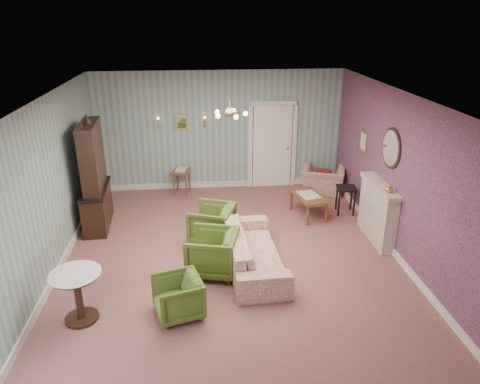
{
  "coord_description": "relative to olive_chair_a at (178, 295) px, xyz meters",
  "views": [
    {
      "loc": [
        -0.52,
        -7.07,
        4.17
      ],
      "look_at": [
        0.2,
        0.4,
        1.1
      ],
      "focal_mm": 33.26,
      "sensor_mm": 36.0,
      "label": 1
    }
  ],
  "objects": [
    {
      "name": "floor",
      "position": [
        0.9,
        1.6,
        -0.34
      ],
      "size": [
        7.0,
        7.0,
        0.0
      ],
      "primitive_type": "plane",
      "color": "#955B57",
      "rests_on": "ground"
    },
    {
      "name": "ceiling",
      "position": [
        0.9,
        1.6,
        2.56
      ],
      "size": [
        7.0,
        7.0,
        0.0
      ],
      "primitive_type": "plane",
      "rotation": [
        3.14,
        0.0,
        0.0
      ],
      "color": "white",
      "rests_on": "ground"
    },
    {
      "name": "wall_back",
      "position": [
        0.9,
        5.1,
        1.11
      ],
      "size": [
        6.0,
        0.0,
        6.0
      ],
      "primitive_type": "plane",
      "rotation": [
        1.57,
        0.0,
        0.0
      ],
      "color": "gray",
      "rests_on": "ground"
    },
    {
      "name": "wall_front",
      "position": [
        0.9,
        -1.9,
        1.11
      ],
      "size": [
        6.0,
        0.0,
        6.0
      ],
      "primitive_type": "plane",
      "rotation": [
        -1.57,
        0.0,
        0.0
      ],
      "color": "gray",
      "rests_on": "ground"
    },
    {
      "name": "wall_left",
      "position": [
        -2.1,
        1.6,
        1.11
      ],
      "size": [
        0.0,
        7.0,
        7.0
      ],
      "primitive_type": "plane",
      "rotation": [
        1.57,
        0.0,
        1.57
      ],
      "color": "gray",
      "rests_on": "ground"
    },
    {
      "name": "wall_right",
      "position": [
        3.9,
        1.6,
        1.11
      ],
      "size": [
        0.0,
        7.0,
        7.0
      ],
      "primitive_type": "plane",
      "rotation": [
        1.57,
        0.0,
        -1.57
      ],
      "color": "gray",
      "rests_on": "ground"
    },
    {
      "name": "wall_right_floral",
      "position": [
        3.89,
        1.6,
        1.11
      ],
      "size": [
        0.0,
        7.0,
        7.0
      ],
      "primitive_type": "plane",
      "rotation": [
        1.57,
        0.0,
        -1.57
      ],
      "color": "#BE5F73",
      "rests_on": "ground"
    },
    {
      "name": "door",
      "position": [
        2.2,
        5.06,
        0.74
      ],
      "size": [
        1.12,
        0.12,
        2.16
      ],
      "primitive_type": null,
      "color": "white",
      "rests_on": "floor"
    },
    {
      "name": "olive_chair_a",
      "position": [
        0.0,
        0.0,
        0.0
      ],
      "size": [
        0.77,
        0.8,
        0.67
      ],
      "primitive_type": "imported",
      "rotation": [
        0.0,
        0.0,
        -1.29
      ],
      "color": "#516C26",
      "rests_on": "floor"
    },
    {
      "name": "olive_chair_b",
      "position": [
        0.55,
        1.11,
        0.08
      ],
      "size": [
        0.93,
        0.96,
        0.83
      ],
      "primitive_type": "imported",
      "rotation": [
        0.0,
        0.0,
        -1.82
      ],
      "color": "#516C26",
      "rests_on": "floor"
    },
    {
      "name": "olive_chair_c",
      "position": [
        0.58,
        2.25,
        0.07
      ],
      "size": [
        0.95,
        0.98,
        0.81
      ],
      "primitive_type": "imported",
      "rotation": [
        0.0,
        0.0,
        -1.91
      ],
      "color": "#516C26",
      "rests_on": "floor"
    },
    {
      "name": "sofa_chintz",
      "position": [
        1.27,
        1.22,
        0.1
      ],
      "size": [
        0.75,
        2.27,
        0.88
      ],
      "primitive_type": "imported",
      "rotation": [
        0.0,
        0.0,
        1.61
      ],
      "color": "#A84644",
      "rests_on": "floor"
    },
    {
      "name": "wingback_chair",
      "position": [
        3.4,
        4.48,
        0.09
      ],
      "size": [
        1.14,
        0.92,
        0.86
      ],
      "primitive_type": "imported",
      "rotation": [
        0.0,
        0.0,
        2.81
      ],
      "color": "#A84644",
      "rests_on": "floor"
    },
    {
      "name": "dresser",
      "position": [
        -1.75,
        3.15,
        0.81
      ],
      "size": [
        0.57,
        1.41,
        2.3
      ],
      "primitive_type": null,
      "rotation": [
        0.0,
        0.0,
        0.07
      ],
      "color": "black",
      "rests_on": "floor"
    },
    {
      "name": "fireplace",
      "position": [
        3.76,
        2.0,
        0.24
      ],
      "size": [
        0.3,
        1.4,
        1.16
      ],
      "primitive_type": null,
      "color": "beige",
      "rests_on": "floor"
    },
    {
      "name": "mantel_vase",
      "position": [
        3.74,
        1.6,
        0.9
      ],
      "size": [
        0.15,
        0.15,
        0.15
      ],
      "primitive_type": "imported",
      "color": "gold",
      "rests_on": "fireplace"
    },
    {
      "name": "oval_mirror",
      "position": [
        3.86,
        2.0,
        1.51
      ],
      "size": [
        0.04,
        0.76,
        0.84
      ],
      "primitive_type": null,
      "color": "white",
      "rests_on": "wall_right"
    },
    {
      "name": "framed_print",
      "position": [
        3.87,
        3.35,
        1.26
      ],
      "size": [
        0.04,
        0.34,
        0.42
      ],
      "primitive_type": null,
      "color": "gold",
      "rests_on": "wall_right"
    },
    {
      "name": "coffee_table",
      "position": [
        2.71,
        3.16,
        -0.09
      ],
      "size": [
        0.75,
        1.08,
        0.5
      ],
      "primitive_type": null,
      "rotation": [
        0.0,
        0.0,
        0.23
      ],
      "color": "brown",
      "rests_on": "floor"
    },
    {
      "name": "side_table_black",
      "position": [
        3.55,
        3.24,
        -0.03
      ],
      "size": [
        0.46,
        0.46,
        0.61
      ],
      "primitive_type": null,
      "rotation": [
        0.0,
        0.0,
        -0.14
      ],
      "color": "black",
      "rests_on": "floor"
    },
    {
      "name": "pedestal_table",
      "position": [
        -1.4,
        0.02,
        0.06
      ],
      "size": [
        0.78,
        0.78,
        0.79
      ],
      "primitive_type": null,
      "rotation": [
        0.0,
        0.0,
        -0.08
      ],
      "color": "black",
      "rests_on": "floor"
    },
    {
      "name": "nesting_table",
      "position": [
        -0.06,
        4.75,
        -0.01
      ],
      "size": [
        0.48,
        0.56,
        0.65
      ],
      "primitive_type": null,
      "rotation": [
        0.0,
        0.0,
        -0.2
      ],
      "color": "brown",
      "rests_on": "floor"
    },
    {
      "name": "gilt_mirror_back",
      "position": [
        0.0,
        5.06,
        1.36
      ],
      "size": [
        0.28,
        0.06,
        0.36
      ],
      "primitive_type": null,
      "color": "gold",
      "rests_on": "wall_back"
    },
    {
      "name": "sconce_left",
      "position": [
        -0.55,
        5.04,
        1.36
      ],
      "size": [
        0.16,
        0.12,
        0.3
      ],
      "primitive_type": null,
      "color": "gold",
      "rests_on": "wall_back"
    },
    {
      "name": "sconce_right",
      "position": [
        0.55,
        5.04,
        1.36
      ],
      "size": [
        0.16,
        0.12,
        0.3
      ],
      "primitive_type": null,
      "color": "gold",
      "rests_on": "wall_back"
    },
    {
      "name": "chandelier",
      "position": [
        0.9,
        1.6,
        2.29
      ],
      "size": [
        0.56,
        0.56,
        0.36
      ],
      "primitive_type": null,
      "color": "gold",
      "rests_on": "ceiling"
    },
    {
      "name": "burgundy_cushion",
      "position": [
        3.35,
        4.33,
        0.14
      ],
      "size": [
        0.41,
        0.28,
        0.39
      ],
      "primitive_type": "cube",
      "rotation": [
        0.17,
        0.0,
        -0.35
      ],
      "color": "maroon",
      "rests_on": "wingback_chair"
    }
  ]
}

